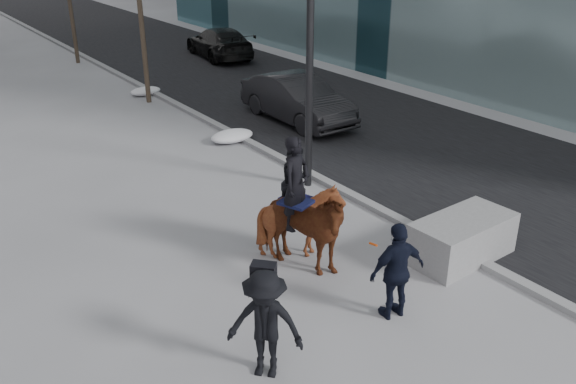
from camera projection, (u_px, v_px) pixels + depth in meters
ground at (325, 288)px, 11.24m from camera, size 120.00×120.00×0.00m
road at (306, 104)px, 22.36m from camera, size 8.00×90.00×0.01m
curb at (209, 121)px, 20.24m from camera, size 0.25×90.00×0.12m
planter at (462, 238)px, 12.08m from camera, size 2.20×1.17×0.86m
car_near at (297, 99)px, 20.16m from camera, size 1.64×4.65×1.53m
car_far at (219, 43)px, 29.51m from camera, size 2.69×5.21×1.45m
tree_near at (142, 28)px, 21.50m from camera, size 1.20×1.20×5.38m
tree_far at (70, 8)px, 27.72m from camera, size 1.20×1.20×5.00m
mounted_left at (300, 223)px, 11.47m from camera, size 1.62×2.26×2.66m
mounted_right at (300, 213)px, 11.99m from camera, size 1.58×1.68×2.31m
feeder at (397, 271)px, 10.11m from camera, size 1.09×0.94×1.75m
camera_crew at (265, 324)px, 8.78m from camera, size 1.25×1.27×1.75m
snow_piles at (251, 146)px, 17.72m from camera, size 1.38×15.89×0.35m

